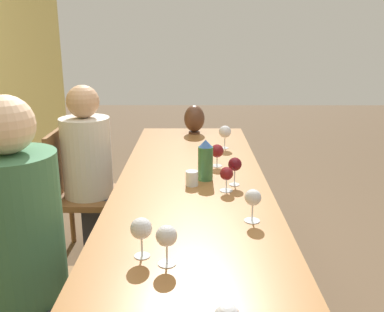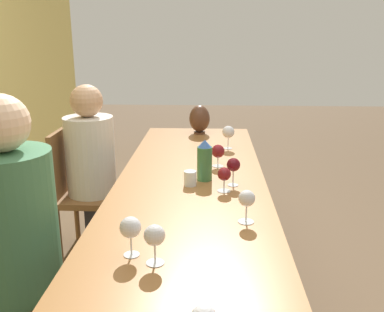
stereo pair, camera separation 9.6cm
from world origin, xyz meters
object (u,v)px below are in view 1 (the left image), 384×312
at_px(wine_glass_5, 167,237).
at_px(wine_glass_7, 217,151).
at_px(wine_glass_4, 235,165).
at_px(person_near, 23,243).
at_px(wine_glass_1, 141,229).
at_px(wine_glass_2, 227,174).
at_px(water_bottle, 205,160).
at_px(chair_near, 9,287).
at_px(chair_far, 79,190).
at_px(person_far, 89,168).
at_px(wine_glass_6, 253,198).
at_px(water_tumbler, 192,178).
at_px(vase, 194,119).
at_px(wine_glass_3, 225,132).

xyz_separation_m(wine_glass_5, wine_glass_7, (1.12, -0.23, -0.01)).
distance_m(wine_glass_4, person_near, 1.07).
xyz_separation_m(wine_glass_1, wine_glass_2, (0.66, -0.35, -0.02)).
height_order(water_bottle, chair_near, water_bottle).
height_order(wine_glass_2, wine_glass_4, wine_glass_4).
distance_m(wine_glass_5, chair_far, 1.59).
relative_size(wine_glass_7, person_near, 0.10).
relative_size(wine_glass_5, person_near, 0.11).
distance_m(wine_glass_4, person_far, 1.10).
xyz_separation_m(water_bottle, wine_glass_5, (-0.88, 0.16, -0.01)).
distance_m(chair_far, person_far, 0.18).
xyz_separation_m(wine_glass_1, wine_glass_6, (0.30, -0.43, -0.00)).
relative_size(water_tumbler, wine_glass_6, 0.55).
bearing_deg(person_far, wine_glass_2, -128.21).
distance_m(wine_glass_1, chair_far, 1.50).
bearing_deg(wine_glass_7, vase, 8.90).
bearing_deg(water_tumbler, chair_far, 52.03).
bearing_deg(wine_glass_6, person_far, 42.29).
xyz_separation_m(water_tumbler, person_far, (0.60, 0.68, -0.13)).
distance_m(wine_glass_1, wine_glass_5, 0.11).
xyz_separation_m(water_tumbler, wine_glass_4, (0.01, -0.22, 0.07)).
bearing_deg(water_bottle, person_near, 129.89).
bearing_deg(wine_glass_1, chair_near, 71.86).
distance_m(water_bottle, person_far, 0.93).
xyz_separation_m(wine_glass_6, chair_near, (-0.11, 1.02, -0.36)).
height_order(wine_glass_4, wine_glass_6, wine_glass_4).
bearing_deg(wine_glass_7, person_near, 136.53).
bearing_deg(vase, chair_far, 127.28).
bearing_deg(vase, wine_glass_1, 174.37).
bearing_deg(wine_glass_5, person_near, 67.79).
relative_size(wine_glass_4, chair_near, 0.17).
bearing_deg(wine_glass_7, wine_glass_2, -176.50).
height_order(water_bottle, wine_glass_2, water_bottle).
xyz_separation_m(wine_glass_2, person_far, (0.67, 0.86, -0.18)).
bearing_deg(chair_near, wine_glass_5, -109.77).
bearing_deg(water_tumbler, chair_near, 125.34).
xyz_separation_m(water_tumbler, wine_glass_5, (-0.79, 0.08, 0.06)).
relative_size(water_tumbler, vase, 0.35).
distance_m(water_bottle, wine_glass_5, 0.89).
bearing_deg(person_near, wine_glass_4, -58.67).
xyz_separation_m(wine_glass_6, chair_far, (1.03, 1.02, -0.36)).
height_order(water_bottle, wine_glass_3, water_bottle).
xyz_separation_m(wine_glass_4, person_near, (-0.55, 0.91, -0.16)).
height_order(wine_glass_2, wine_glass_3, wine_glass_3).
xyz_separation_m(wine_glass_6, person_near, (-0.11, 0.94, -0.15)).
xyz_separation_m(wine_glass_2, person_near, (-0.46, 0.86, -0.14)).
distance_m(water_tumbler, wine_glass_4, 0.23).
height_order(vase, wine_glass_6, vase).
relative_size(water_tumbler, person_far, 0.07).
distance_m(wine_glass_5, wine_glass_6, 0.49).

